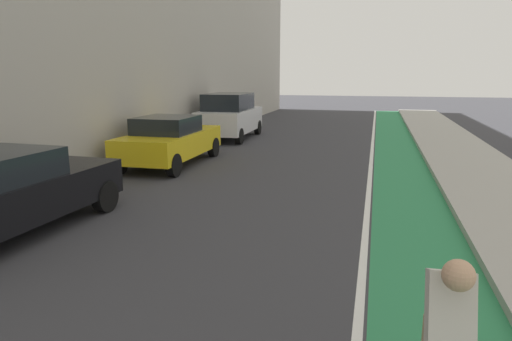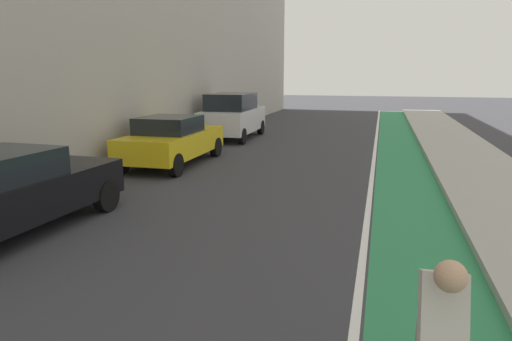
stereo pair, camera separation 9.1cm
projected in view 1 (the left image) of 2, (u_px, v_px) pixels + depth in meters
ground_plane at (275, 171)px, 13.70m from camera, size 94.78×94.78×0.00m
bike_lane_paint at (400, 164)px, 14.69m from camera, size 1.60×43.08×0.00m
lane_divider_stripe at (371, 163)px, 14.92m from camera, size 0.12×43.08×0.00m
sidewalk_right at (472, 165)px, 14.16m from camera, size 2.65×43.08×0.14m
parked_sedan_black at (5, 193)px, 8.07m from camera, size 1.96×4.53×1.53m
parked_sedan_yellow_cab at (170, 140)px, 14.43m from camera, size 1.92×4.41×1.53m
parked_suv_white at (230, 115)px, 20.21m from camera, size 2.03×4.37×1.98m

